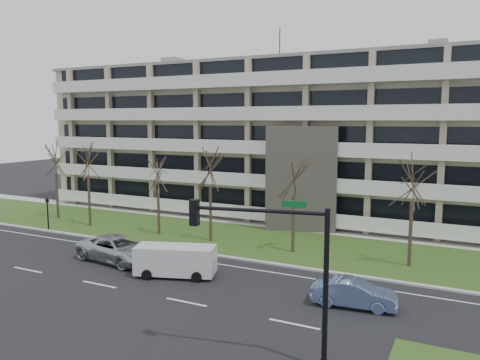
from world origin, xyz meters
The scene contains 17 objects.
ground centered at (0.00, 0.00, 0.00)m, with size 160.00×160.00×0.00m, color black.
grass_verge centered at (0.00, 13.00, 0.03)m, with size 90.00×10.00×0.06m, color #274918.
curb centered at (0.00, 8.00, 0.06)m, with size 90.00×0.35×0.12m, color #B2B2AD.
sidewalk centered at (0.00, 18.50, 0.04)m, with size 90.00×2.00×0.08m, color #B2B2AD.
lane_edge_line centered at (0.00, 6.50, 0.01)m, with size 90.00×0.12×0.01m, color white.
apartment_building centered at (-0.01, 25.32, 7.61)m, with size 60.50×15.10×18.75m.
silver_pickup centered at (-8.06, 4.08, 0.86)m, with size 2.84×6.16×1.71m, color #B2B5B9.
blue_sedan centered at (8.03, 3.35, 0.71)m, with size 1.50×4.30×1.42m, color #6B85BA.
white_van centered at (-2.79, 3.25, 1.13)m, with size 5.17×3.24×1.88m.
traffic_signal centered at (6.57, -3.60, 4.21)m, with size 5.54×1.41×6.51m.
pedestrian_signal centered at (-19.45, 8.24, 1.85)m, with size 0.32×0.29×2.91m.
tree_0 centered at (-22.74, 12.31, 6.09)m, with size 3.91×3.91×7.83m.
tree_1 centered at (-17.54, 11.22, 6.42)m, with size 4.13×4.13×8.26m.
tree_2 centered at (-10.13, 11.47, 5.38)m, with size 3.46×3.46×6.92m.
tree_3 centered at (-5.09, 11.41, 6.14)m, with size 3.95×3.95×7.89m.
tree_4 centered at (1.81, 11.35, 5.91)m, with size 3.80×3.80×7.60m.
tree_5 centered at (9.76, 11.55, 5.90)m, with size 3.80×3.80×7.59m.
Camera 1 is at (13.01, -19.85, 9.52)m, focal length 35.00 mm.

